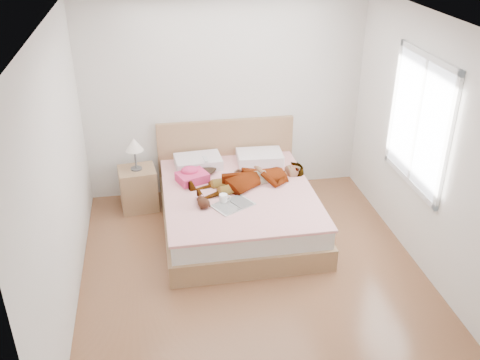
{
  "coord_description": "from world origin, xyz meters",
  "views": [
    {
      "loc": [
        -0.92,
        -4.46,
        3.53
      ],
      "look_at": [
        0.0,
        0.85,
        0.7
      ],
      "focal_mm": 40.0,
      "sensor_mm": 36.0,
      "label": 1
    }
  ],
  "objects_px": {
    "plush_toy": "(203,202)",
    "nightstand": "(138,185)",
    "bed": "(237,204)",
    "phone": "(205,159)",
    "magazine": "(233,205)",
    "towel": "(192,176)",
    "woman": "(251,176)",
    "coffee_mug": "(224,198)"
  },
  "relations": [
    {
      "from": "towel",
      "to": "coffee_mug",
      "type": "relative_size",
      "value": 3.1
    },
    {
      "from": "woman",
      "to": "bed",
      "type": "distance_m",
      "value": 0.39
    },
    {
      "from": "phone",
      "to": "magazine",
      "type": "bearing_deg",
      "value": -92.24
    },
    {
      "from": "towel",
      "to": "coffee_mug",
      "type": "bearing_deg",
      "value": -62.29
    },
    {
      "from": "woman",
      "to": "nightstand",
      "type": "distance_m",
      "value": 1.48
    },
    {
      "from": "woman",
      "to": "magazine",
      "type": "height_order",
      "value": "woman"
    },
    {
      "from": "woman",
      "to": "bed",
      "type": "xyz_separation_m",
      "value": [
        -0.18,
        -0.07,
        -0.34
      ]
    },
    {
      "from": "phone",
      "to": "towel",
      "type": "bearing_deg",
      "value": -146.38
    },
    {
      "from": "coffee_mug",
      "to": "magazine",
      "type": "bearing_deg",
      "value": -40.53
    },
    {
      "from": "bed",
      "to": "plush_toy",
      "type": "distance_m",
      "value": 0.67
    },
    {
      "from": "coffee_mug",
      "to": "plush_toy",
      "type": "height_order",
      "value": "plush_toy"
    },
    {
      "from": "coffee_mug",
      "to": "nightstand",
      "type": "bearing_deg",
      "value": 135.78
    },
    {
      "from": "bed",
      "to": "towel",
      "type": "relative_size",
      "value": 4.92
    },
    {
      "from": "bed",
      "to": "magazine",
      "type": "relative_size",
      "value": 4.03
    },
    {
      "from": "woman",
      "to": "plush_toy",
      "type": "bearing_deg",
      "value": -69.0
    },
    {
      "from": "phone",
      "to": "bed",
      "type": "relative_size",
      "value": 0.05
    },
    {
      "from": "phone",
      "to": "plush_toy",
      "type": "distance_m",
      "value": 0.88
    },
    {
      "from": "magazine",
      "to": "plush_toy",
      "type": "bearing_deg",
      "value": 176.05
    },
    {
      "from": "plush_toy",
      "to": "nightstand",
      "type": "distance_m",
      "value": 1.26
    },
    {
      "from": "nightstand",
      "to": "woman",
      "type": "bearing_deg",
      "value": -21.6
    },
    {
      "from": "nightstand",
      "to": "plush_toy",
      "type": "bearing_deg",
      "value": -53.86
    },
    {
      "from": "bed",
      "to": "coffee_mug",
      "type": "xyz_separation_m",
      "value": [
        -0.21,
        -0.34,
        0.29
      ]
    },
    {
      "from": "plush_toy",
      "to": "coffee_mug",
      "type": "bearing_deg",
      "value": 13.59
    },
    {
      "from": "phone",
      "to": "nightstand",
      "type": "height_order",
      "value": "nightstand"
    },
    {
      "from": "woman",
      "to": "magazine",
      "type": "xyz_separation_m",
      "value": [
        -0.29,
        -0.48,
        -0.09
      ]
    },
    {
      "from": "towel",
      "to": "magazine",
      "type": "bearing_deg",
      "value": -58.89
    },
    {
      "from": "coffee_mug",
      "to": "plush_toy",
      "type": "xyz_separation_m",
      "value": [
        -0.24,
        -0.06,
        0.01
      ]
    },
    {
      "from": "bed",
      "to": "nightstand",
      "type": "xyz_separation_m",
      "value": [
        -1.18,
        0.6,
        0.05
      ]
    },
    {
      "from": "woman",
      "to": "phone",
      "type": "xyz_separation_m",
      "value": [
        -0.5,
        0.4,
        0.08
      ]
    },
    {
      "from": "phone",
      "to": "nightstand",
      "type": "relative_size",
      "value": 0.1
    },
    {
      "from": "magazine",
      "to": "coffee_mug",
      "type": "xyz_separation_m",
      "value": [
        -0.09,
        0.08,
        0.04
      ]
    },
    {
      "from": "bed",
      "to": "magazine",
      "type": "bearing_deg",
      "value": -105.81
    },
    {
      "from": "woman",
      "to": "towel",
      "type": "distance_m",
      "value": 0.72
    },
    {
      "from": "woman",
      "to": "magazine",
      "type": "relative_size",
      "value": 2.87
    },
    {
      "from": "bed",
      "to": "coffee_mug",
      "type": "relative_size",
      "value": 15.27
    },
    {
      "from": "bed",
      "to": "nightstand",
      "type": "relative_size",
      "value": 2.15
    },
    {
      "from": "bed",
      "to": "woman",
      "type": "bearing_deg",
      "value": 20.28
    },
    {
      "from": "towel",
      "to": "nightstand",
      "type": "bearing_deg",
      "value": 151.52
    },
    {
      "from": "bed",
      "to": "coffee_mug",
      "type": "bearing_deg",
      "value": -122.13
    },
    {
      "from": "phone",
      "to": "magazine",
      "type": "height_order",
      "value": "phone"
    },
    {
      "from": "magazine",
      "to": "coffee_mug",
      "type": "relative_size",
      "value": 3.79
    },
    {
      "from": "nightstand",
      "to": "phone",
      "type": "bearing_deg",
      "value": -9.03
    }
  ]
}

